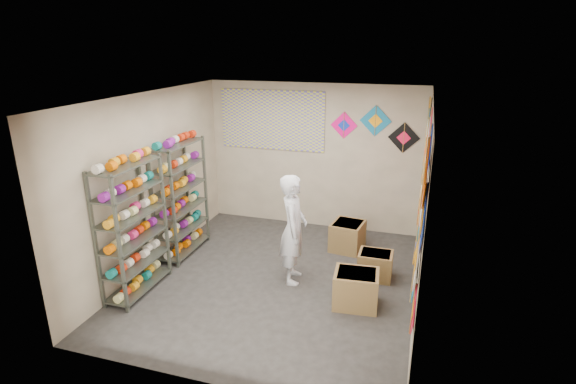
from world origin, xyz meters
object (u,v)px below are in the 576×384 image
(shelf_rack_back, at_px, (181,199))
(carton_b, at_px, (375,265))
(carton_c, at_px, (347,236))
(shopkeeper, at_px, (293,229))
(shelf_rack_front, at_px, (133,229))
(carton_a, at_px, (356,289))

(shelf_rack_back, relative_size, carton_b, 3.82)
(carton_c, bearing_deg, shopkeeper, -107.53)
(shopkeeper, height_order, carton_b, shopkeeper)
(shelf_rack_front, xyz_separation_m, carton_b, (3.19, 1.35, -0.75))
(carton_b, bearing_deg, shopkeeper, -160.78)
(shelf_rack_back, distance_m, carton_b, 3.27)
(carton_c, bearing_deg, carton_b, -48.47)
(shelf_rack_front, relative_size, carton_c, 3.42)
(carton_a, bearing_deg, shelf_rack_back, 160.57)
(shelf_rack_front, distance_m, carton_c, 3.49)
(shelf_rack_back, relative_size, carton_a, 3.25)
(shelf_rack_front, xyz_separation_m, shelf_rack_back, (0.00, 1.30, 0.00))
(shopkeeper, relative_size, carton_c, 2.94)
(shelf_rack_front, xyz_separation_m, shopkeeper, (2.03, 0.94, -0.13))
(shelf_rack_front, relative_size, carton_b, 3.82)
(shopkeeper, height_order, carton_a, shopkeeper)
(carton_a, bearing_deg, shelf_rack_front, -175.22)
(carton_a, xyz_separation_m, carton_b, (0.16, 0.83, -0.04))
(shelf_rack_front, bearing_deg, shelf_rack_back, 90.00)
(carton_c, bearing_deg, shelf_rack_back, -153.36)
(shelf_rack_back, distance_m, carton_c, 2.86)
(shelf_rack_back, bearing_deg, shelf_rack_front, -90.00)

